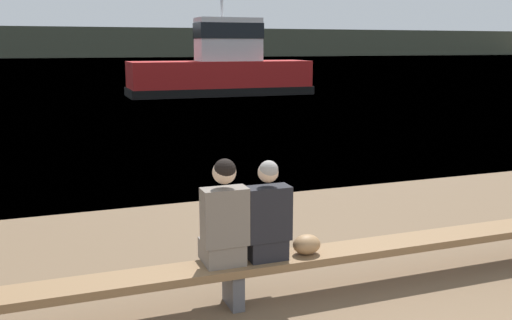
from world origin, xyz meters
The scene contains 7 objects.
water_surface centered at (0.00, 126.69, 0.00)m, with size 240.00×240.00×0.00m, color #426B8E.
far_shoreline centered at (0.00, 128.96, 3.15)m, with size 600.00×12.00×6.30m, color #424738.
bench_main centered at (-0.95, 2.90, 0.36)m, with size 8.78×0.41×0.43m.
person_left centered at (-1.03, 2.91, 0.88)m, with size 0.43×0.43×1.03m.
person_right centered at (-0.60, 2.92, 0.84)m, with size 0.43×0.42×0.99m.
shopping_bag centered at (-0.18, 2.89, 0.53)m, with size 0.29×0.23×0.20m.
tugboat_red centered at (6.02, 26.05, 1.21)m, with size 9.32×2.84×6.70m.
Camera 1 is at (-2.53, -2.00, 2.48)m, focal length 40.00 mm.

